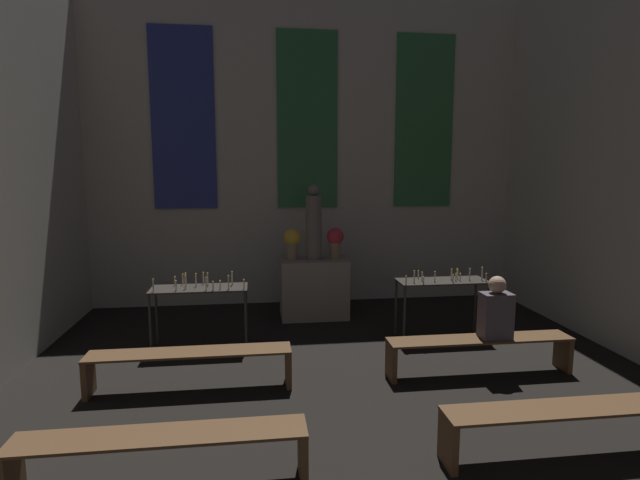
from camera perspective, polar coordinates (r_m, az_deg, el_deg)
wall_back at (r=9.14m, az=-1.49°, el=10.21°), size 7.92×0.16×5.51m
altar at (r=8.36m, az=-0.71°, el=-5.47°), size 1.10×0.72×0.98m
statue at (r=8.18m, az=-0.72°, el=1.78°), size 0.26×0.26×1.23m
flower_vase_left at (r=8.18m, az=-3.21°, el=-0.15°), size 0.28×0.28×0.51m
flower_vase_right at (r=8.26m, az=1.75°, el=-0.06°), size 0.28×0.28×0.51m
candle_rack_left at (r=7.03m, az=-13.60°, el=-6.15°), size 1.30×0.49×1.06m
candle_rack_right at (r=7.48m, az=13.80°, el=-5.31°), size 1.30×0.49×1.06m
pew_third_left at (r=4.32m, az=-17.66°, el=-21.70°), size 2.24×0.36×0.45m
pew_third_right at (r=5.01m, az=26.72°, el=-17.84°), size 2.24×0.36×0.45m
pew_back_left at (r=5.89m, az=-14.59°, el=-13.25°), size 2.24×0.36×0.45m
pew_back_right at (r=6.41m, az=17.77°, el=-11.58°), size 2.24×0.36×0.45m
person_seated at (r=6.36m, az=19.47°, el=-7.62°), size 0.36×0.24×0.75m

